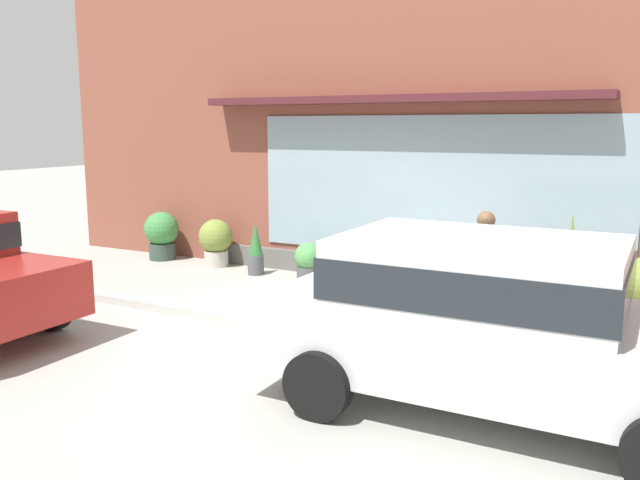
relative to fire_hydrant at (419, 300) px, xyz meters
The scene contains 12 objects.
ground_plane 1.56m from the fire_hydrant, 159.47° to the right, with size 60.00×60.00×0.00m, color #9E9B93.
curb_strip 1.63m from the fire_hydrant, 152.69° to the right, with size 14.00×0.24×0.12m, color #B2B2AD.
storefront 3.66m from the fire_hydrant, 117.74° to the left, with size 14.00×0.81×5.12m.
fire_hydrant is the anchor object (origin of this frame).
pedestrian_with_handbag 0.92m from the fire_hydrant, ahead, with size 0.51×0.51×1.60m.
parked_car_silver 2.31m from the fire_hydrant, 54.16° to the right, with size 4.43×2.06×1.59m.
potted_plant_window_left 4.07m from the fire_hydrant, 153.41° to the left, with size 0.28×0.28×0.92m.
potted_plant_near_hydrant 2.57m from the fire_hydrant, 54.50° to the left, with size 0.26×0.26×1.37m.
potted_plant_low_front 2.37m from the fire_hydrant, 127.21° to the left, with size 0.38×0.38×0.51m.
potted_plant_by_entrance 3.37m from the fire_hydrant, 143.21° to the left, with size 0.48×0.48×0.61m.
potted_plant_trailing_edge 5.10m from the fire_hydrant, 156.23° to the left, with size 0.63×0.63×0.88m.
potted_plant_doorstep 6.34m from the fire_hydrant, 160.80° to the left, with size 0.66×0.66×0.93m.
Camera 1 is at (4.06, -7.09, 2.57)m, focal length 37.09 mm.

